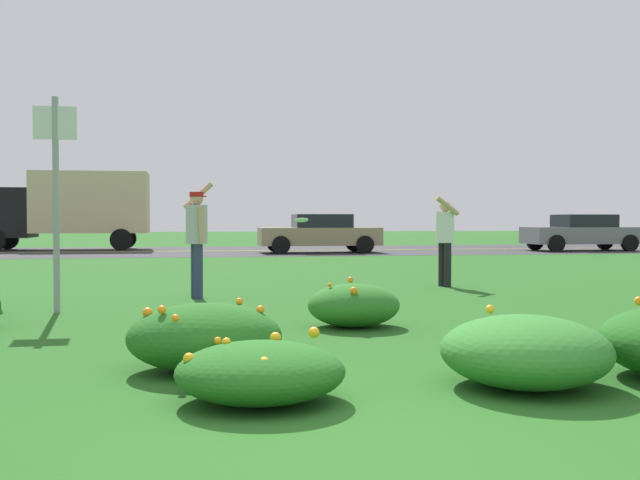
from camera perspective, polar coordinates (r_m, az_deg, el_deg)
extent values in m
plane|color=#26601E|center=(16.86, -6.37, -2.69)|extent=(120.00, 120.00, 0.00)
cube|color=#38383A|center=(29.71, -7.88, -0.84)|extent=(120.00, 9.77, 0.01)
cube|color=yellow|center=(29.71, -7.88, -0.83)|extent=(120.00, 0.16, 0.00)
sphere|color=orange|center=(6.92, 23.29, -4.32)|extent=(0.08, 0.08, 0.08)
ellipsoid|color=#23661E|center=(5.18, -4.59, -10.07)|extent=(1.17, 1.07, 0.41)
sphere|color=gold|center=(5.25, -7.20, -7.78)|extent=(0.06, 0.06, 0.06)
sphere|color=gold|center=(5.43, -5.55, -9.07)|extent=(0.08, 0.08, 0.08)
sphere|color=gold|center=(4.93, -6.09, -10.28)|extent=(0.08, 0.08, 0.08)
sphere|color=gold|center=(4.83, -4.29, -9.41)|extent=(0.08, 0.08, 0.08)
sphere|color=gold|center=(5.47, -0.47, -7.12)|extent=(0.08, 0.08, 0.08)
sphere|color=gold|center=(5.34, -3.44, -7.49)|extent=(0.08, 0.08, 0.08)
sphere|color=gold|center=(5.09, -10.02, -8.97)|extent=(0.08, 0.08, 0.08)
ellipsoid|color=#2D7526|center=(8.69, 2.61, -5.03)|extent=(1.08, 0.95, 0.50)
sphere|color=orange|center=(8.58, 3.82, -4.57)|extent=(0.09, 0.09, 0.09)
sphere|color=orange|center=(8.33, 2.68, -4.85)|extent=(0.05, 0.05, 0.05)
sphere|color=orange|center=(8.94, 2.35, -3.08)|extent=(0.07, 0.07, 0.07)
sphere|color=orange|center=(8.57, 0.77, -3.48)|extent=(0.05, 0.05, 0.05)
sphere|color=orange|center=(8.31, 2.61, -3.91)|extent=(0.09, 0.09, 0.09)
ellipsoid|color=#23661E|center=(6.27, -8.83, -7.36)|extent=(1.28, 1.10, 0.56)
sphere|color=orange|center=(5.83, -11.04, -5.91)|extent=(0.06, 0.06, 0.06)
sphere|color=orange|center=(6.27, -4.59, -5.36)|extent=(0.07, 0.07, 0.07)
sphere|color=orange|center=(5.83, -7.63, -7.25)|extent=(0.07, 0.07, 0.07)
sphere|color=orange|center=(5.68, -7.86, -7.67)|extent=(0.06, 0.06, 0.06)
sphere|color=orange|center=(6.26, -13.10, -5.46)|extent=(0.09, 0.09, 0.09)
sphere|color=orange|center=(6.05, -12.05, -5.26)|extent=(0.07, 0.07, 0.07)
sphere|color=orange|center=(6.47, -6.21, -4.72)|extent=(0.07, 0.07, 0.07)
ellipsoid|color=#337F2D|center=(5.81, 15.50, -8.23)|extent=(1.27, 1.27, 0.54)
sphere|color=gold|center=(6.01, 12.92, -5.20)|extent=(0.07, 0.07, 0.07)
sphere|color=gold|center=(5.57, 14.67, -8.11)|extent=(0.07, 0.07, 0.07)
sphere|color=gold|center=(6.20, 11.91, -7.09)|extent=(0.09, 0.09, 0.09)
sphere|color=gold|center=(5.84, 12.71, -7.87)|extent=(0.06, 0.06, 0.06)
cube|color=#93969B|center=(10.57, -19.60, 2.54)|extent=(0.07, 0.10, 2.89)
cube|color=silver|center=(10.62, -19.69, 8.47)|extent=(0.56, 0.03, 0.44)
cylinder|color=#B2B2B7|center=(11.90, -9.45, 1.19)|extent=(0.34, 0.34, 0.62)
sphere|color=tan|center=(11.91, -9.46, 3.15)|extent=(0.21, 0.21, 0.21)
cylinder|color=navy|center=(12.01, -9.55, -2.35)|extent=(0.14, 0.14, 0.87)
cylinder|color=navy|center=(11.85, -9.32, -2.40)|extent=(0.14, 0.14, 0.87)
cylinder|color=tan|center=(12.12, -9.34, 3.37)|extent=(0.50, 0.22, 0.45)
cylinder|color=tan|center=(11.72, -9.07, 1.11)|extent=(0.13, 0.12, 0.58)
cylinder|color=red|center=(11.91, -9.46, 3.48)|extent=(0.22, 0.22, 0.07)
cylinder|color=red|center=(11.94, -9.03, 3.33)|extent=(0.17, 0.17, 0.02)
cylinder|color=silver|center=(14.04, 9.57, 0.97)|extent=(0.34, 0.34, 0.58)
sphere|color=tan|center=(14.04, 9.58, 2.56)|extent=(0.21, 0.21, 0.21)
cylinder|color=black|center=(14.00, 9.76, -1.89)|extent=(0.14, 0.14, 0.82)
cylinder|color=black|center=(14.14, 9.36, -1.86)|extent=(0.14, 0.14, 0.82)
cylinder|color=tan|center=(13.83, 9.75, 2.61)|extent=(0.51, 0.23, 0.37)
cylinder|color=tan|center=(14.19, 9.04, 0.91)|extent=(0.13, 0.12, 0.55)
cylinder|color=white|center=(12.59, -1.44, 1.56)|extent=(0.23, 0.23, 0.07)
torus|color=white|center=(12.59, -1.44, 1.53)|extent=(0.23, 0.23, 0.07)
cube|color=slate|center=(31.50, 19.44, 0.34)|extent=(4.50, 1.82, 0.66)
cube|color=black|center=(31.54, 19.60, 1.38)|extent=(2.10, 1.64, 0.52)
cylinder|color=black|center=(29.98, 17.68, -0.25)|extent=(0.66, 0.22, 0.66)
cylinder|color=black|center=(31.57, 16.19, -0.15)|extent=(0.66, 0.22, 0.66)
cylinder|color=black|center=(31.54, 22.68, -0.21)|extent=(0.66, 0.22, 0.66)
cylinder|color=black|center=(33.05, 21.02, -0.12)|extent=(0.66, 0.22, 0.66)
cube|color=#937F60|center=(27.88, -0.06, 0.28)|extent=(4.50, 1.82, 0.66)
cube|color=black|center=(27.89, 0.14, 1.46)|extent=(2.10, 1.64, 0.52)
cylinder|color=black|center=(26.78, -3.01, -0.39)|extent=(0.66, 0.22, 0.66)
cylinder|color=black|center=(28.55, -3.44, -0.27)|extent=(0.66, 0.22, 0.66)
cylinder|color=black|center=(27.32, 3.46, -0.35)|extent=(0.66, 0.22, 0.66)
cylinder|color=black|center=(29.06, 2.65, -0.24)|extent=(0.66, 0.22, 0.66)
cube|color=black|center=(32.72, -22.98, 1.93)|extent=(2.10, 2.30, 2.00)
cube|color=#CCBC8C|center=(32.13, -17.15, 2.76)|extent=(4.60, 2.30, 2.50)
cylinder|color=black|center=(33.84, -22.86, 0.08)|extent=(0.88, 0.26, 0.88)
cylinder|color=black|center=(30.90, -15.02, 0.02)|extent=(0.88, 0.26, 0.88)
cylinder|color=black|center=(33.09, -14.67, 0.13)|extent=(0.88, 0.26, 0.88)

